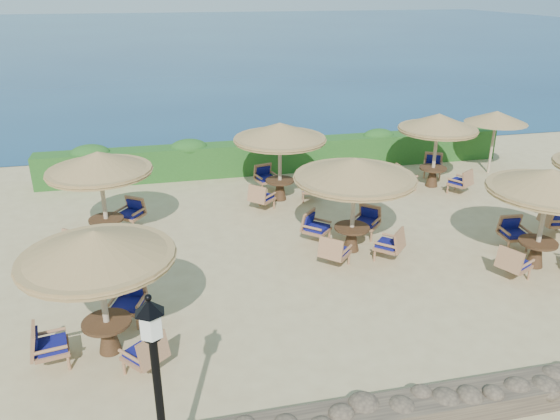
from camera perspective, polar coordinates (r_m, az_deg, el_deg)
The scene contains 12 objects.
ground at distance 15.02m, azimuth 6.17°, elevation -4.43°, with size 120.00×120.00×0.00m, color tan.
sea at distance 83.01m, azimuth -10.03°, elevation 17.68°, with size 160.00×160.00×0.00m, color #0C2A4F.
hedge at distance 21.24m, azimuth 0.08°, elevation 5.69°, with size 18.00×0.90×1.20m, color #1A4917.
stone_wall at distance 10.24m, azimuth 17.86°, elevation -18.77°, with size 15.00×0.65×0.44m, color brown.
lamp_post at distance 7.85m, azimuth -12.36°, elevation -20.11°, with size 0.44×0.44×3.31m.
extra_parasol at distance 22.13m, azimuth 21.68°, elevation 9.00°, with size 2.30×2.30×2.41m.
cafe_set_0 at distance 10.77m, azimuth -18.44°, elevation -5.52°, with size 2.93×2.93×2.65m.
cafe_set_1 at distance 14.43m, azimuth 7.78°, elevation 2.65°, with size 3.24×3.24×2.65m.
cafe_set_2 at distance 14.97m, azimuth 26.17°, elevation 1.34°, with size 3.02×3.02×2.65m.
cafe_set_3 at distance 15.58m, azimuth -18.29°, elevation 3.59°, with size 2.85×2.85×2.65m.
cafe_set_4 at distance 17.90m, azimuth -0.01°, elevation 6.97°, with size 3.05×3.05×2.65m.
cafe_set_5 at distance 19.95m, azimuth 16.08°, elevation 7.55°, with size 2.79×2.78×2.65m.
Camera 1 is at (-4.49, -12.61, 6.82)m, focal length 35.00 mm.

